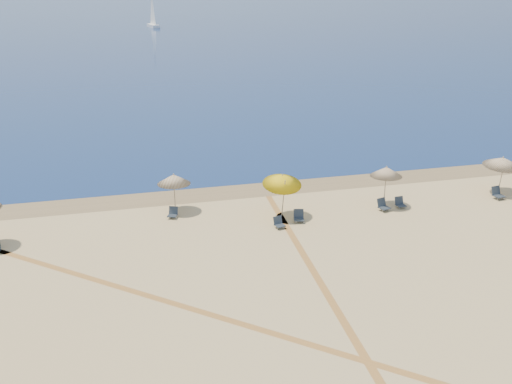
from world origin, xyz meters
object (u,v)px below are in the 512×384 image
(umbrella_3, at_px, (282,180))
(umbrella_5, at_px, (503,162))
(chair_3, at_px, (173,213))
(chair_8, at_px, (497,193))
(chair_7, at_px, (400,203))
(umbrella_4, at_px, (386,172))
(chair_4, at_px, (279,223))
(chair_5, at_px, (299,216))
(sailboat_1, at_px, (153,15))
(chair_6, at_px, (383,205))
(umbrella_2, at_px, (174,179))

(umbrella_3, relative_size, umbrella_5, 1.13)
(chair_3, distance_m, chair_8, 19.57)
(umbrella_3, height_order, umbrella_5, umbrella_3)
(chair_3, height_order, chair_7, chair_7)
(umbrella_4, height_order, chair_8, umbrella_4)
(chair_8, bearing_deg, chair_4, 175.87)
(umbrella_4, relative_size, chair_4, 3.56)
(umbrella_3, xyz_separation_m, chair_5, (0.72, -0.86, -1.90))
(chair_7, bearing_deg, sailboat_1, 87.59)
(chair_8, height_order, sailboat_1, sailboat_1)
(umbrella_4, height_order, chair_4, umbrella_4)
(chair_4, height_order, chair_6, chair_6)
(chair_5, bearing_deg, umbrella_2, 166.30)
(chair_4, xyz_separation_m, chair_7, (7.70, 1.07, 0.01))
(umbrella_4, distance_m, chair_3, 12.48)
(chair_3, height_order, chair_6, chair_6)
(umbrella_4, bearing_deg, chair_4, -166.94)
(umbrella_2, height_order, chair_4, umbrella_2)
(chair_5, height_order, chair_6, chair_6)
(chair_3, xyz_separation_m, chair_5, (6.65, -2.30, 0.02))
(chair_6, bearing_deg, chair_3, 154.97)
(chair_4, bearing_deg, sailboat_1, 73.95)
(chair_3, distance_m, chair_4, 6.05)
(chair_5, relative_size, chair_6, 0.94)
(chair_7, distance_m, sailboat_1, 129.72)
(chair_7, height_order, sailboat_1, sailboat_1)
(chair_4, bearing_deg, umbrella_2, 129.70)
(umbrella_2, relative_size, sailboat_1, 0.22)
(sailboat_1, bearing_deg, chair_4, -101.20)
(chair_3, xyz_separation_m, chair_8, (19.48, -1.88, 0.05))
(chair_5, bearing_deg, chair_8, 14.96)
(umbrella_5, bearing_deg, chair_7, -174.33)
(chair_7, bearing_deg, chair_5, -178.80)
(umbrella_5, relative_size, sailboat_1, 0.24)
(sailboat_1, bearing_deg, chair_3, -103.64)
(umbrella_2, distance_m, umbrella_5, 20.00)
(chair_4, relative_size, chair_5, 0.91)
(umbrella_3, xyz_separation_m, umbrella_4, (6.35, 0.20, -0.10))
(umbrella_5, relative_size, chair_4, 3.52)
(umbrella_2, xyz_separation_m, chair_5, (6.41, -3.23, -1.64))
(umbrella_5, xyz_separation_m, chair_3, (-20.15, 1.06, -1.76))
(chair_4, height_order, chair_5, chair_5)
(umbrella_4, height_order, chair_7, umbrella_4)
(umbrella_3, relative_size, chair_8, 3.48)
(umbrella_4, bearing_deg, chair_3, 174.30)
(chair_6, relative_size, chair_7, 1.26)
(chair_3, relative_size, chair_6, 0.92)
(umbrella_2, relative_size, chair_7, 3.60)
(umbrella_3, xyz_separation_m, chair_3, (-5.94, 1.43, -1.93))
(umbrella_2, bearing_deg, chair_5, -26.78)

